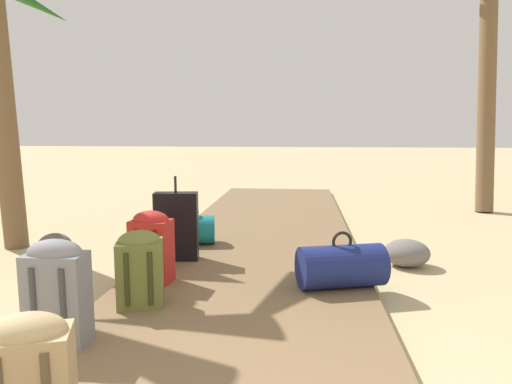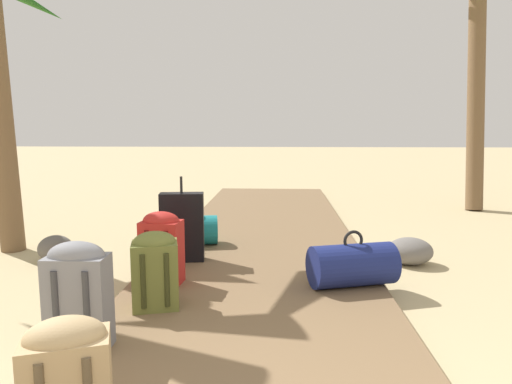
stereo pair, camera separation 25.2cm
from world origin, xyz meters
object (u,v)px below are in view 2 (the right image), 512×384
at_px(backpack_red, 162,246).
at_px(backpack_tan, 67,372).
at_px(suitcase_black, 182,227).
at_px(backpack_grey, 78,293).
at_px(duffel_bag_navy, 353,265).
at_px(duffel_bag_teal, 194,230).
at_px(backpack_olive, 155,268).

bearing_deg(backpack_red, backpack_tan, -87.25).
bearing_deg(suitcase_black, backpack_grey, -96.62).
distance_m(backpack_grey, duffel_bag_navy, 2.03).
relative_size(duffel_bag_teal, duffel_bag_navy, 0.74).
bearing_deg(duffel_bag_teal, backpack_grey, -94.79).
distance_m(backpack_red, duffel_bag_teal, 1.25).
distance_m(backpack_tan, duffel_bag_navy, 2.31).
xyz_separation_m(backpack_red, duffel_bag_navy, (1.51, 0.03, -0.14)).
bearing_deg(duffel_bag_navy, duffel_bag_teal, 140.82).
bearing_deg(backpack_grey, backpack_olive, 67.43).
height_order(backpack_grey, backpack_red, backpack_grey).
xyz_separation_m(backpack_grey, backpack_red, (0.18, 1.10, -0.02)).
xyz_separation_m(duffel_bag_teal, duffel_bag_navy, (1.49, -1.21, 0.01)).
distance_m(backpack_tan, duffel_bag_teal, 3.03).
bearing_deg(duffel_bag_teal, backpack_olive, -87.96).
xyz_separation_m(backpack_grey, backpack_olive, (0.26, 0.62, -0.04)).
xyz_separation_m(backpack_red, backpack_olive, (0.08, -0.48, -0.03)).
bearing_deg(suitcase_black, duffel_bag_navy, -22.53).
height_order(suitcase_black, backpack_olive, suitcase_black).
height_order(backpack_red, suitcase_black, suitcase_black).
bearing_deg(duffel_bag_navy, backpack_red, -178.96).
height_order(backpack_olive, duffel_bag_navy, backpack_olive).
bearing_deg(backpack_tan, duffel_bag_navy, 52.01).
bearing_deg(duffel_bag_teal, suitcase_black, -89.41).
relative_size(backpack_grey, backpack_red, 1.06).
xyz_separation_m(backpack_tan, backpack_grey, (-0.26, 0.69, 0.07)).
relative_size(backpack_grey, duffel_bag_teal, 1.14).
height_order(backpack_red, backpack_olive, backpack_red).
xyz_separation_m(suitcase_black, duffel_bag_navy, (1.48, -0.61, -0.15)).
relative_size(backpack_olive, duffel_bag_navy, 0.73).
bearing_deg(backpack_olive, suitcase_black, 92.81).
xyz_separation_m(suitcase_black, backpack_olive, (0.06, -1.12, -0.04)).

